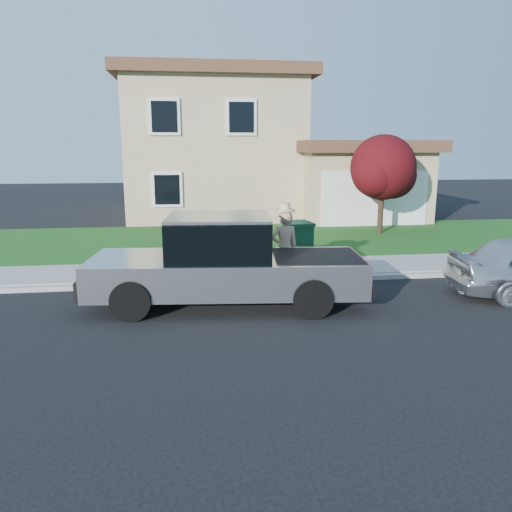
{
  "coord_description": "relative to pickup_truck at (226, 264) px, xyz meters",
  "views": [
    {
      "loc": [
        -1.27,
        -9.22,
        3.41
      ],
      "look_at": [
        0.06,
        0.71,
        1.2
      ],
      "focal_mm": 35.0,
      "sensor_mm": 36.0,
      "label": 1
    }
  ],
  "objects": [
    {
      "name": "ground",
      "position": [
        0.53,
        -1.29,
        -0.92
      ],
      "size": [
        80.0,
        80.0,
        0.0
      ],
      "primitive_type": "plane",
      "color": "black",
      "rests_on": "ground"
    },
    {
      "name": "sidewalk",
      "position": [
        1.53,
        2.71,
        -0.85
      ],
      "size": [
        40.0,
        2.0,
        0.15
      ],
      "primitive_type": "cube",
      "color": "gray",
      "rests_on": "ground"
    },
    {
      "name": "curb",
      "position": [
        1.53,
        1.61,
        -0.86
      ],
      "size": [
        40.0,
        0.2,
        0.12
      ],
      "primitive_type": "cube",
      "color": "gray",
      "rests_on": "ground"
    },
    {
      "name": "woman",
      "position": [
        1.55,
        1.32,
        0.06
      ],
      "size": [
        0.73,
        0.51,
        2.07
      ],
      "rotation": [
        0.0,
        0.0,
        3.24
      ],
      "color": "tan",
      "rests_on": "ground"
    },
    {
      "name": "house",
      "position": [
        1.84,
        15.1,
        2.25
      ],
      "size": [
        14.0,
        11.3,
        6.85
      ],
      "color": "tan",
      "rests_on": "ground"
    },
    {
      "name": "ornamental_tree",
      "position": [
        6.63,
        7.91,
        1.58
      ],
      "size": [
        2.74,
        2.47,
        3.76
      ],
      "color": "black",
      "rests_on": "lawn"
    },
    {
      "name": "trash_bin",
      "position": [
        2.2,
        2.83,
        -0.15
      ],
      "size": [
        0.85,
        0.95,
        1.22
      ],
      "rotation": [
        0.0,
        0.0,
        0.13
      ],
      "color": "#103C20",
      "rests_on": "sidewalk"
    },
    {
      "name": "lawn",
      "position": [
        1.53,
        7.21,
        -0.87
      ],
      "size": [
        40.0,
        7.0,
        0.1
      ],
      "primitive_type": "cube",
      "color": "#1C4915",
      "rests_on": "ground"
    },
    {
      "name": "pickup_truck",
      "position": [
        0.0,
        0.0,
        0.0
      ],
      "size": [
        6.18,
        2.61,
        1.98
      ],
      "rotation": [
        0.0,
        0.0,
        -0.1
      ],
      "color": "black",
      "rests_on": "ground"
    }
  ]
}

